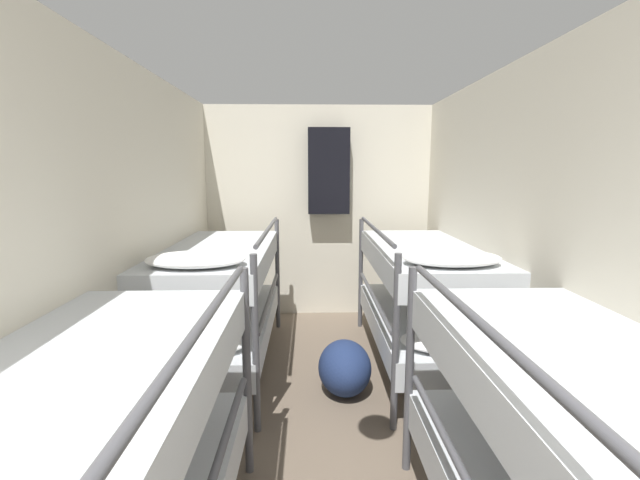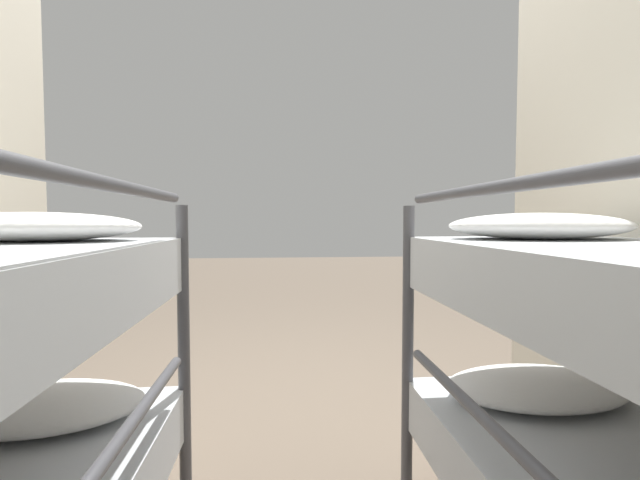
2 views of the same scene
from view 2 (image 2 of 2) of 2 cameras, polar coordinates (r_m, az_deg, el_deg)
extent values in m
plane|color=#6B5B4C|center=(2.43, -3.50, -23.52)|extent=(20.00, 20.00, 0.00)
cylinder|color=#4C4C51|center=(1.76, 11.61, -14.21)|extent=(0.04, 0.04, 1.13)
ellipsoid|color=white|center=(1.75, 26.89, -17.03)|extent=(0.63, 0.40, 0.09)
ellipsoid|color=white|center=(1.65, 27.31, 1.68)|extent=(0.63, 0.40, 0.09)
cylinder|color=#4C4C51|center=(0.87, 29.84, 7.25)|extent=(0.03, 1.57, 0.03)
cylinder|color=#4C4C51|center=(1.72, -17.68, -14.64)|extent=(0.04, 0.04, 1.13)
ellipsoid|color=white|center=(1.68, -33.32, -18.01)|extent=(0.63, 0.40, 0.09)
ellipsoid|color=white|center=(1.58, -33.84, 1.49)|extent=(0.63, 0.40, 0.09)
cylinder|color=#4C4C51|center=(0.79, -32.28, 7.65)|extent=(0.03, 1.57, 0.03)
camera|label=1|loc=(1.98, -0.42, 18.39)|focal=24.00mm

